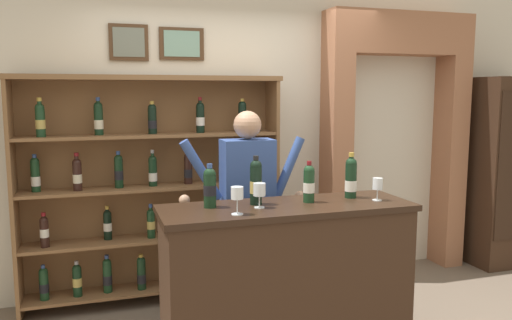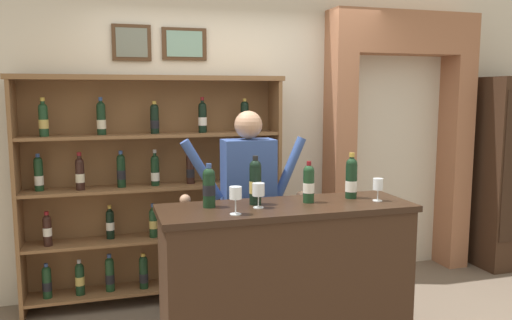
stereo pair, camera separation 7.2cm
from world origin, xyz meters
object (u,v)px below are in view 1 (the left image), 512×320
at_px(tasting_bottle_prosecco, 351,178).
at_px(wine_glass_right, 259,190).
at_px(shopkeeper, 247,195).
at_px(side_cabinet, 507,172).
at_px(tasting_bottle_riserva, 210,187).
at_px(wine_glass_spare, 237,195).
at_px(wine_glass_left, 378,185).
at_px(wine_shelf, 152,185).
at_px(tasting_bottle_super_tuscan, 309,183).
at_px(tasting_bottle_grappa, 256,181).
at_px(tasting_counter, 287,283).

height_order(tasting_bottle_prosecco, wine_glass_right, tasting_bottle_prosecco).
bearing_deg(shopkeeper, side_cabinet, 9.79).
bearing_deg(wine_glass_right, side_cabinet, 20.18).
xyz_separation_m(side_cabinet, tasting_bottle_riserva, (-3.31, -1.00, 0.22)).
bearing_deg(wine_glass_spare, wine_glass_left, 5.53).
xyz_separation_m(tasting_bottle_riserva, wine_glass_left, (1.12, -0.14, -0.03)).
height_order(shopkeeper, wine_glass_right, shopkeeper).
distance_m(wine_shelf, tasting_bottle_super_tuscan, 1.52).
xyz_separation_m(shopkeeper, tasting_bottle_grappa, (-0.09, -0.50, 0.19)).
xyz_separation_m(wine_shelf, wine_glass_left, (1.36, -1.31, 0.16)).
height_order(wine_shelf, tasting_bottle_prosecco, wine_shelf).
bearing_deg(wine_shelf, shopkeeper, -46.65).
xyz_separation_m(tasting_counter, shopkeeper, (-0.09, 0.58, 0.48)).
bearing_deg(wine_glass_right, tasting_bottle_grappa, 84.53).
height_order(wine_shelf, tasting_bottle_super_tuscan, wine_shelf).
xyz_separation_m(side_cabinet, shopkeeper, (-2.91, -0.50, 0.04)).
relative_size(wine_shelf, wine_glass_spare, 12.85).
height_order(side_cabinet, wine_glass_right, side_cabinet).
xyz_separation_m(shopkeeper, wine_glass_spare, (-0.29, -0.73, 0.16)).
bearing_deg(tasting_counter, wine_glass_left, -5.10).
xyz_separation_m(tasting_counter, tasting_bottle_super_tuscan, (0.17, 0.03, 0.65)).
height_order(wine_shelf, tasting_bottle_riserva, wine_shelf).
xyz_separation_m(tasting_counter, tasting_bottle_grappa, (-0.19, 0.08, 0.68)).
distance_m(tasting_counter, wine_glass_left, 0.89).
relative_size(tasting_bottle_super_tuscan, tasting_bottle_prosecco, 0.88).
xyz_separation_m(shopkeeper, wine_glass_left, (0.72, -0.64, 0.15)).
distance_m(wine_shelf, tasting_bottle_riserva, 1.21).
bearing_deg(tasting_bottle_super_tuscan, wine_glass_spare, -161.00).
bearing_deg(tasting_bottle_prosecco, wine_shelf, 136.34).
height_order(tasting_bottle_super_tuscan, tasting_bottle_prosecco, tasting_bottle_prosecco).
distance_m(side_cabinet, tasting_bottle_grappa, 3.18).
xyz_separation_m(shopkeeper, tasting_bottle_riserva, (-0.40, -0.50, 0.18)).
bearing_deg(wine_glass_spare, tasting_bottle_riserva, 115.50).
bearing_deg(tasting_bottle_grappa, shopkeeper, 79.43).
relative_size(wine_glass_left, wine_glass_spare, 0.91).
relative_size(tasting_bottle_riserva, wine_glass_right, 1.76).
distance_m(tasting_bottle_grappa, wine_glass_right, 0.11).
bearing_deg(shopkeeper, wine_shelf, 133.35).
distance_m(wine_shelf, wine_glass_right, 1.39).
distance_m(tasting_bottle_super_tuscan, wine_glass_spare, 0.58).
distance_m(wine_shelf, tasting_counter, 1.52).
bearing_deg(tasting_bottle_super_tuscan, shopkeeper, 115.43).
relative_size(wine_shelf, shopkeeper, 1.33).
height_order(side_cabinet, tasting_bottle_riserva, side_cabinet).
height_order(shopkeeper, tasting_bottle_prosecco, shopkeeper).
bearing_deg(side_cabinet, shopkeeper, -170.21).
xyz_separation_m(wine_shelf, tasting_counter, (0.73, -1.25, -0.47)).
height_order(tasting_counter, tasting_bottle_super_tuscan, tasting_bottle_super_tuscan).
height_order(wine_glass_right, wine_glass_spare, wine_glass_spare).
relative_size(wine_shelf, tasting_bottle_grappa, 6.83).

